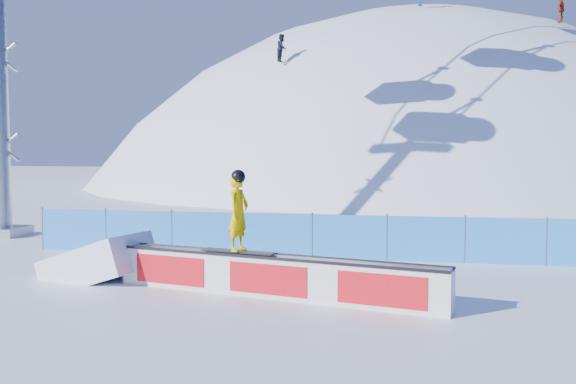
# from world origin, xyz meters

# --- Properties ---
(ground) EXTENTS (160.00, 160.00, 0.00)m
(ground) POSITION_xyz_m (0.00, 0.00, 0.00)
(ground) COLOR white
(ground) RESTS_ON ground
(safety_fence) EXTENTS (22.05, 0.05, 1.30)m
(safety_fence) POSITION_xyz_m (0.00, 4.50, 0.60)
(safety_fence) COLOR #2989EC
(safety_fence) RESTS_ON ground
(rail_box) EXTENTS (7.05, 2.18, 0.86)m
(rail_box) POSITION_xyz_m (-3.12, -0.10, 0.42)
(rail_box) COLOR white
(rail_box) RESTS_ON ground
(snow_ramp) EXTENTS (2.69, 2.03, 1.50)m
(snow_ramp) POSITION_xyz_m (-7.45, 0.96, 0.00)
(snow_ramp) COLOR white
(snow_ramp) RESTS_ON ground
(snowboarder) EXTENTS (1.65, 0.67, 1.70)m
(snowboarder) POSITION_xyz_m (-3.87, 0.08, 1.69)
(snowboarder) COLOR black
(snowboarder) RESTS_ON rail_box
(distant_skiers) EXTENTS (20.74, 8.53, 6.17)m
(distant_skiers) POSITION_xyz_m (2.48, 29.87, 11.10)
(distant_skiers) COLOR black
(distant_skiers) RESTS_ON ground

